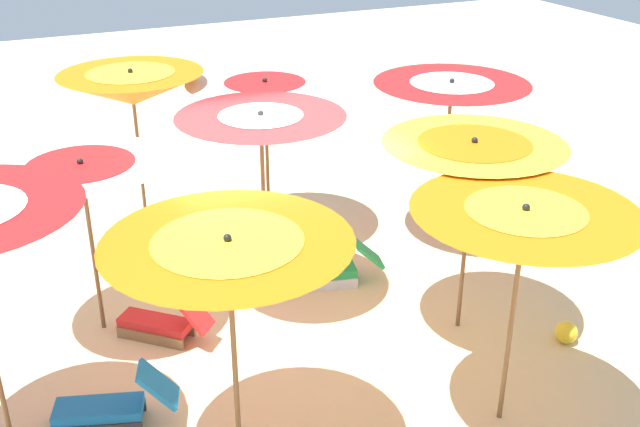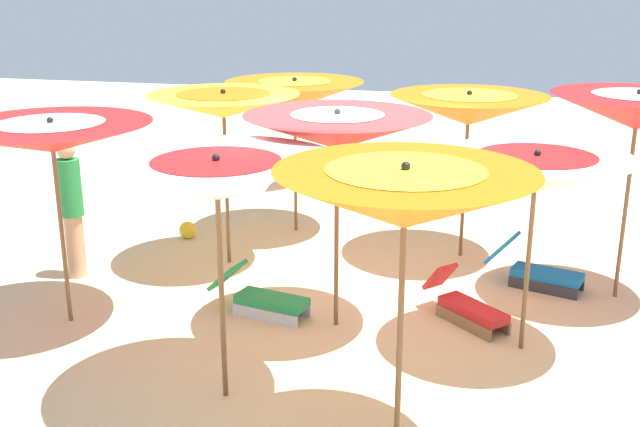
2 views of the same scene
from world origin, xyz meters
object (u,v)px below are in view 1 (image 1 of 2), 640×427
beach_umbrella_3 (229,262)px  beach_umbrella_7 (82,179)px  beach_umbrella_1 (473,156)px  lounger_2 (110,406)px  beach_umbrella_2 (451,94)px  beach_umbrella_5 (265,94)px  beach_ball (566,332)px  beach_umbrella_4 (261,130)px  beach_umbrella_8 (132,88)px  lounger_1 (162,323)px  beachgoer_0 (535,199)px  beach_umbrella_0 (523,230)px  lounger_0 (332,270)px

beach_umbrella_3 → beach_umbrella_7: size_ratio=1.08×
beach_umbrella_1 → lounger_2: bearing=0.9°
beach_umbrella_2 → beach_umbrella_3: 5.30m
beach_umbrella_5 → beach_ball: bearing=116.8°
beach_umbrella_7 → lounger_2: (0.22, 1.77, -1.71)m
beach_umbrella_4 → beach_umbrella_8: 2.56m
beach_umbrella_1 → beach_umbrella_5: bearing=-71.0°
lounger_1 → beachgoer_0: bearing=-140.2°
beach_umbrella_3 → lounger_2: (1.02, -0.93, -1.86)m
beach_umbrella_8 → beachgoer_0: 5.66m
beach_umbrella_7 → beach_ball: beach_umbrella_7 is taller
beach_umbrella_5 → beach_umbrella_0: bearing=97.1°
beach_umbrella_0 → beach_umbrella_1: size_ratio=0.99×
beach_umbrella_0 → beach_ball: 2.59m
lounger_2 → beach_ball: lounger_2 is taller
beach_umbrella_0 → beach_ball: beach_umbrella_0 is taller
beachgoer_0 → beach_ball: size_ratio=6.99×
beach_umbrella_1 → beach_umbrella_8: 4.88m
beach_umbrella_2 → beach_umbrella_8: (4.01, -1.76, 0.09)m
beach_umbrella_5 → lounger_1: 3.59m
lounger_0 → beach_umbrella_7: bearing=9.4°
beach_umbrella_4 → lounger_1: size_ratio=2.35×
beach_umbrella_3 → lounger_0: beach_umbrella_3 is taller
beach_umbrella_0 → lounger_0: size_ratio=1.87×
beach_umbrella_4 → beach_umbrella_5: (-0.70, -1.74, -0.12)m
beach_umbrella_5 → beachgoer_0: beach_umbrella_5 is taller
beach_umbrella_0 → beach_umbrella_1: beach_umbrella_1 is taller
beach_umbrella_7 → beach_umbrella_8: 2.49m
beach_umbrella_7 → beach_umbrella_1: bearing=156.3°
beach_umbrella_0 → lounger_2: (3.58, -1.50, -1.90)m
beach_umbrella_1 → beach_umbrella_2: (-1.15, -2.19, -0.03)m
beachgoer_0 → lounger_0: bearing=63.4°
beach_umbrella_0 → beach_umbrella_7: (3.35, -3.27, -0.18)m
beach_umbrella_2 → beach_umbrella_4: bearing=11.1°
beach_umbrella_2 → lounger_1: bearing=12.5°
beach_umbrella_0 → lounger_2: 4.32m
beach_umbrella_3 → beach_umbrella_5: (-1.94, -4.33, 0.03)m
beach_umbrella_3 → beach_ball: bearing=-177.3°
beach_umbrella_0 → lounger_0: (0.43, -3.08, -1.90)m
lounger_0 → beach_umbrella_5: bearing=-71.1°
beach_umbrella_4 → lounger_0: 2.21m
lounger_0 → beach_umbrella_1: bearing=135.8°
beach_umbrella_8 → lounger_2: size_ratio=1.98×
beach_umbrella_1 → beach_umbrella_5: (1.15, -3.34, -0.06)m
lounger_1 → lounger_2: lounger_2 is taller
beach_umbrella_0 → lounger_1: beach_umbrella_0 is taller
beach_umbrella_5 → beach_umbrella_4: bearing=68.2°
lounger_1 → beach_umbrella_7: bearing=2.0°
beach_umbrella_1 → beach_umbrella_7: beach_umbrella_1 is taller
beach_umbrella_0 → beach_umbrella_3: bearing=-12.5°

